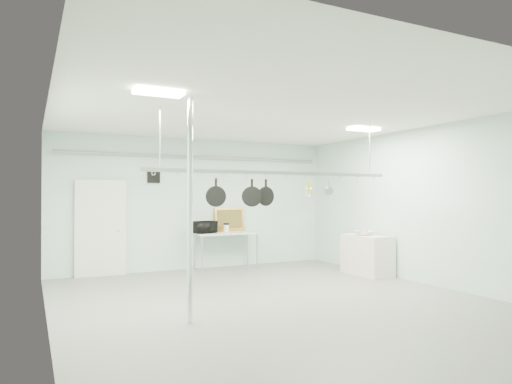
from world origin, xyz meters
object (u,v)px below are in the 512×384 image
pot_rack (277,171)px  skillet_mid (252,193)px  microwave (205,227)px  skillet_right (266,193)px  chrome_pole (190,209)px  skillet_left (216,192)px  fruit_bowl (364,233)px  side_cabinet (367,255)px  coffee_canister (226,228)px  prep_table (226,235)px

pot_rack → skillet_mid: pot_rack is taller
microwave → skillet_right: size_ratio=1.11×
chrome_pole → skillet_left: (0.74, 0.90, 0.25)m
skillet_left → skillet_right: 0.94m
fruit_bowl → side_cabinet: bearing=-10.9°
pot_rack → skillet_right: 0.44m
fruit_bowl → skillet_right: (-3.10, -1.11, 0.90)m
coffee_canister → skillet_mid: size_ratio=0.37×
chrome_pole → skillet_left: chrome_pole is taller
skillet_left → chrome_pole: bearing=-120.3°
skillet_right → skillet_mid: bearing=174.3°
side_cabinet → fruit_bowl: (-0.08, 0.01, 0.50)m
chrome_pole → prep_table: size_ratio=2.00×
chrome_pole → fruit_bowl: (4.77, 2.01, -0.65)m
coffee_canister → skillet_right: (-0.64, -3.32, 0.86)m
side_cabinet → skillet_left: 4.48m
pot_rack → skillet_right: bearing=180.0°
skillet_left → skillet_right: same height
skillet_left → skillet_mid: (0.66, 0.00, -0.01)m
microwave → skillet_mid: 3.31m
skillet_left → skillet_right: size_ratio=1.00×
coffee_canister → microwave: bearing=-168.8°
microwave → skillet_right: (-0.03, -3.20, 0.80)m
microwave → fruit_bowl: size_ratio=1.26×
skillet_right → chrome_pole: bearing=-157.5°
skillet_mid → pot_rack: bearing=27.5°
prep_table → skillet_mid: skillet_mid is taller
chrome_pole → skillet_left: bearing=50.5°
microwave → fruit_bowl: (3.06, -2.08, -0.10)m
microwave → skillet_left: skillet_left is taller
coffee_canister → skillet_left: bearing=-115.4°
microwave → skillet_mid: bearing=60.1°
side_cabinet → pot_rack: bearing=-159.6°
fruit_bowl → skillet_mid: size_ratio=0.86×
prep_table → skillet_left: 3.79m
pot_rack → coffee_canister: bearing=82.8°
prep_table → microwave: microwave is taller
prep_table → microwave: (-0.59, -0.10, 0.22)m
prep_table → pot_rack: pot_rack is taller
coffee_canister → skillet_left: 3.77m
side_cabinet → fruit_bowl: bearing=169.1°
prep_table → skillet_mid: 3.57m
chrome_pole → skillet_right: size_ratio=6.83×
side_cabinet → skillet_left: skillet_left is taller
coffee_canister → skillet_mid: bearing=-105.3°
microwave → skillet_left: size_ratio=1.11×
chrome_pole → side_cabinet: 5.37m
side_cabinet → fruit_bowl: size_ratio=2.89×
prep_table → coffee_canister: coffee_canister is taller
prep_table → fruit_bowl: (2.47, -2.19, 0.12)m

